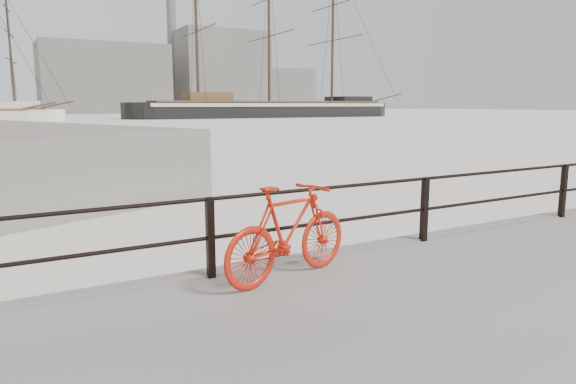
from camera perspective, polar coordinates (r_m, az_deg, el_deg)
name	(u,v)px	position (r m, az deg, el deg)	size (l,w,h in m)	color
ground	(415,260)	(8.50, 13.96, -7.32)	(400.00, 400.00, 0.00)	white
guardrail	(424,209)	(8.19, 14.92, -1.87)	(28.00, 0.10, 1.00)	black
bicycle	(289,232)	(6.19, 0.09, -4.45)	(1.94, 0.29, 1.17)	red
barque_black	(270,117)	(96.78, -2.07, 8.29)	(59.94, 19.62, 33.92)	black
industrial_west	(104,79)	(148.26, -19.75, 11.72)	(32.00, 18.00, 18.00)	gray
industrial_mid	(220,73)	(162.89, -7.60, 13.02)	(26.00, 20.00, 24.00)	gray
industrial_east	(278,90)	(176.96, -1.12, 11.22)	(20.00, 16.00, 14.00)	gray
smokestack	(172,38)	(164.16, -12.75, 16.35)	(2.80, 2.80, 44.00)	gray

